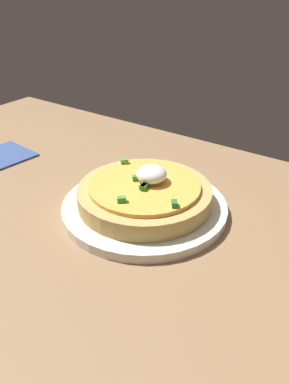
# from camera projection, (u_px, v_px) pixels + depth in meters

# --- Properties ---
(dining_table) EXTENTS (1.14, 0.80, 0.03)m
(dining_table) POSITION_uv_depth(u_px,v_px,m) (74.00, 232.00, 0.60)
(dining_table) COLOR #8D6B49
(dining_table) RESTS_ON ground
(plate) EXTENTS (0.26, 0.26, 0.01)m
(plate) POSITION_uv_depth(u_px,v_px,m) (144.00, 207.00, 0.62)
(plate) COLOR silver
(plate) RESTS_ON dining_table
(pizza) EXTENTS (0.21, 0.21, 0.06)m
(pizza) POSITION_uv_depth(u_px,v_px,m) (145.00, 193.00, 0.61)
(pizza) COLOR tan
(pizza) RESTS_ON plate
(napkin) EXTENTS (0.12, 0.12, 0.00)m
(napkin) POSITION_uv_depth(u_px,v_px,m) (3.00, 156.00, 0.80)
(napkin) COLOR #374E8A
(napkin) RESTS_ON dining_table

